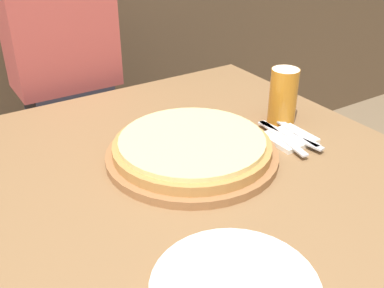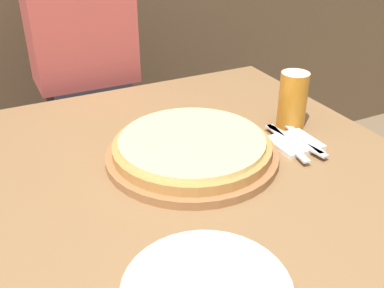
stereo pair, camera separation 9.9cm
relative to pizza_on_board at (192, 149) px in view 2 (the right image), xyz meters
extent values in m
cube|color=olive|center=(-0.08, -0.03, -0.39)|extent=(1.15, 1.06, 0.73)
cylinder|color=#99663D|center=(0.00, 0.00, -0.02)|extent=(0.41, 0.41, 0.02)
cylinder|color=#B77F42|center=(0.00, 0.00, 0.01)|extent=(0.37, 0.37, 0.02)
cylinder|color=#EAD184|center=(0.00, 0.00, 0.02)|extent=(0.34, 0.34, 0.01)
cylinder|color=#B7701E|center=(0.32, 0.04, 0.05)|extent=(0.08, 0.08, 0.15)
cylinder|color=white|center=(0.32, 0.04, 0.12)|extent=(0.07, 0.07, 0.02)
cube|color=silver|center=(0.26, -0.06, -0.02)|extent=(0.11, 0.11, 0.01)
cube|color=silver|center=(0.24, -0.06, -0.01)|extent=(0.05, 0.20, 0.00)
cube|color=silver|center=(0.26, -0.06, -0.01)|extent=(0.05, 0.20, 0.00)
cube|color=silver|center=(0.29, -0.06, -0.01)|extent=(0.04, 0.17, 0.00)
cube|color=#33333D|center=(-0.08, 0.68, -0.40)|extent=(0.27, 0.20, 0.71)
cube|color=#B74C47|center=(-0.08, 0.68, 0.16)|extent=(0.34, 0.20, 0.42)
camera|label=1|loc=(-0.50, -0.78, 0.52)|focal=42.00mm
camera|label=2|loc=(-0.41, -0.83, 0.52)|focal=42.00mm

